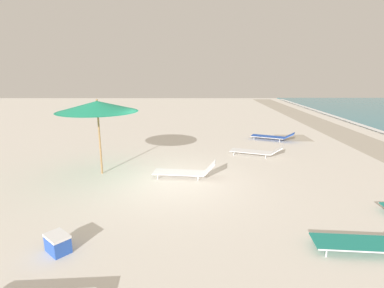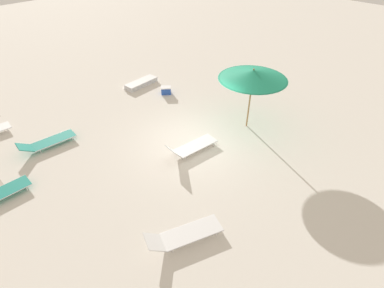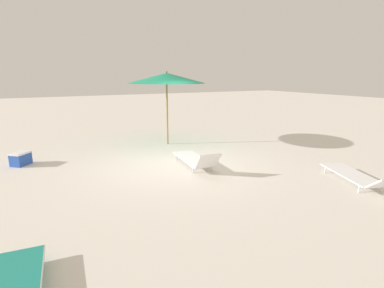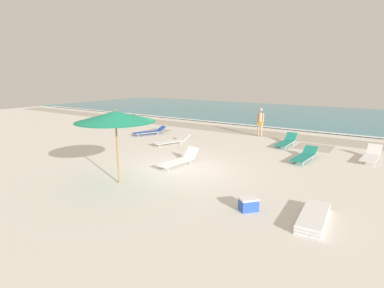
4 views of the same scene
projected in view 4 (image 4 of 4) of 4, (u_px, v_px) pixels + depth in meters
The scene contains 12 objects.
ground_plane at pixel (179, 172), 11.98m from camera, with size 60.00×60.00×0.16m.
ocean_water at pixel (308, 115), 28.72m from camera, with size 60.00×18.56×0.07m.
beach_umbrella at pixel (115, 117), 9.96m from camera, with size 2.68×2.68×2.58m.
lounger_stack at pixel (313, 217), 7.66m from camera, with size 0.74×1.89×0.24m.
sun_lounger_under_umbrella at pixel (149, 132), 19.08m from camera, with size 1.43×2.19×0.47m.
sun_lounger_beside_umbrella at pixel (304, 156), 13.24m from camera, with size 0.77×2.12×0.48m.
sun_lounger_near_water_left at pixel (172, 141), 16.34m from camera, with size 1.34×2.22×0.51m.
sun_lounger_near_water_right at pixel (286, 142), 16.11m from camera, with size 0.64×2.22×0.56m.
sun_lounger_mid_beach_solo at pixel (371, 156), 13.22m from camera, with size 0.77×2.11×0.58m.
sun_lounger_mid_beach_pair_a at pixel (179, 160), 12.56m from camera, with size 0.84×2.14×0.60m.
beachgoer_wading_adult at pixel (260, 120), 18.47m from camera, with size 0.45×0.27×1.76m.
cooler_box at pixel (249, 204), 8.30m from camera, with size 0.60×0.61×0.37m.
Camera 4 is at (6.85, -9.17, 3.65)m, focal length 28.00 mm.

